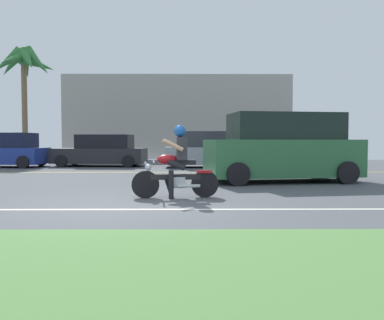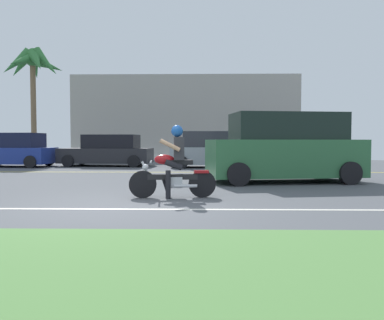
% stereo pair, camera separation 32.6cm
% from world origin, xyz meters
% --- Properties ---
extents(ground, '(56.00, 30.00, 0.04)m').
position_xyz_m(ground, '(0.00, 3.00, -0.02)').
color(ground, '#4C4F54').
extents(grass_median, '(56.00, 3.80, 0.06)m').
position_xyz_m(grass_median, '(0.00, -4.10, 0.03)').
color(grass_median, '#548442').
rests_on(grass_median, ground).
extents(lane_line_near, '(50.40, 0.12, 0.01)m').
position_xyz_m(lane_line_near, '(0.00, -0.34, 0.00)').
color(lane_line_near, silver).
rests_on(lane_line_near, ground).
extents(lane_line_far, '(50.40, 0.12, 0.01)m').
position_xyz_m(lane_line_far, '(0.00, 8.07, 0.00)').
color(lane_line_far, yellow).
rests_on(lane_line_far, ground).
extents(motorcyclist, '(1.85, 0.60, 1.54)m').
position_xyz_m(motorcyclist, '(0.91, 1.12, 0.65)').
color(motorcyclist, black).
rests_on(motorcyclist, ground).
extents(suv_nearby, '(4.71, 2.60, 2.02)m').
position_xyz_m(suv_nearby, '(3.97, 4.49, 0.98)').
color(suv_nearby, '#2D663D').
rests_on(suv_nearby, ground).
extents(parked_car_0, '(3.75, 2.23, 1.58)m').
position_xyz_m(parked_car_0, '(-7.24, 11.26, 0.73)').
color(parked_car_0, navy).
rests_on(parked_car_0, ground).
extents(parked_car_1, '(4.42, 2.22, 1.50)m').
position_xyz_m(parked_car_1, '(-2.98, 11.85, 0.71)').
color(parked_car_1, '#232328').
rests_on(parked_car_1, ground).
extents(parked_car_2, '(3.81, 1.92, 1.64)m').
position_xyz_m(parked_car_2, '(1.95, 11.00, 0.76)').
color(parked_car_2, '#8C939E').
rests_on(parked_car_2, ground).
extents(parked_car_3, '(3.86, 2.05, 1.53)m').
position_xyz_m(parked_car_3, '(6.93, 13.20, 0.71)').
color(parked_car_3, navy).
rests_on(parked_car_3, ground).
extents(palm_tree_0, '(3.45, 3.57, 6.44)m').
position_xyz_m(palm_tree_0, '(-7.96, 15.17, 5.36)').
color(palm_tree_0, brown).
rests_on(palm_tree_0, ground).
extents(building_far, '(15.11, 4.00, 5.56)m').
position_xyz_m(building_far, '(0.45, 21.00, 2.78)').
color(building_far, '#A8A399').
rests_on(building_far, ground).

